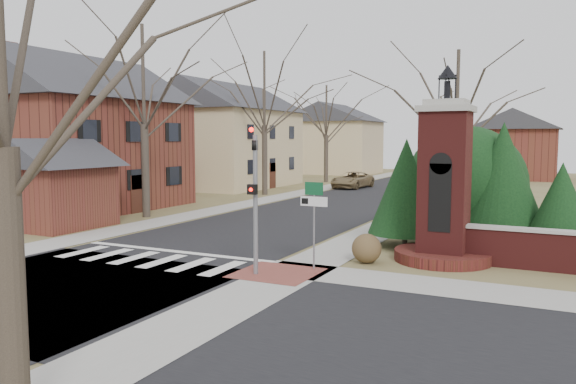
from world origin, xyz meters
The scene contains 28 objects.
ground centered at (0.00, 0.00, 0.00)m, with size 120.00×120.00×0.00m, color brown.
main_street centered at (0.00, 22.00, 0.01)m, with size 8.00×70.00×0.01m, color black.
cross_street centered at (0.00, -3.00, 0.01)m, with size 120.00×8.00×0.01m, color black.
crosswalk_zone centered at (0.00, 0.80, 0.01)m, with size 8.00×2.20×0.02m, color silver.
stop_bar centered at (0.00, 2.30, 0.01)m, with size 8.00×0.35×0.02m, color silver.
sidewalk_right_main centered at (5.20, 22.00, 0.01)m, with size 2.00×60.00×0.02m, color gray.
sidewalk_left centered at (-5.20, 22.00, 0.01)m, with size 2.00×60.00×0.02m, color gray.
curb_apron centered at (4.80, 1.00, 0.01)m, with size 2.40×2.40×0.02m, color brown.
traffic_signal_pole centered at (4.30, 0.57, 2.59)m, with size 0.28×0.41×4.50m.
sign_post centered at (5.59, 1.99, 1.95)m, with size 0.90×0.07×2.75m.
brick_gate_monument centered at (9.00, 4.99, 2.17)m, with size 3.20×3.20×6.47m.
house_brick_left centered at (-13.01, 9.99, 4.66)m, with size 9.80×11.80×9.42m.
house_stucco_left centered at (-13.50, 27.00, 4.59)m, with size 9.80×12.80×9.28m.
garage_left centered at (-8.52, 4.49, 2.24)m, with size 4.80×4.80×4.29m.
house_distant_left centered at (-12.01, 48.00, 4.25)m, with size 10.80×8.80×8.53m.
house_distant_right centered at (7.99, 47.99, 3.65)m, with size 8.80×8.80×7.30m.
evergreen_near centered at (7.20, 7.00, 2.30)m, with size 2.80×2.80×4.10m.
evergreen_mid centered at (10.50, 8.20, 2.60)m, with size 3.40×3.40×4.70m.
evergreen_far centered at (12.50, 7.20, 1.90)m, with size 2.40×2.40×3.30m.
evergreen_mass centered at (9.00, 9.50, 2.40)m, with size 4.80×4.80×4.80m, color black.
bare_tree_0 centered at (-7.00, 9.00, 7.70)m, with size 8.05×8.05×11.15m.
bare_tree_1 centered at (-7.00, 22.00, 8.03)m, with size 8.40×8.40×11.64m.
bare_tree_2 centered at (-7.50, 35.00, 7.03)m, with size 7.35×7.35×10.19m.
bare_tree_3 centered at (7.50, 16.00, 6.69)m, with size 7.00×7.00×9.70m.
pickup_truck centered at (-3.11, 30.03, 0.67)m, with size 2.21×4.80×1.33m, color olive.
distant_car centered at (2.47, 44.20, 0.81)m, with size 1.72×4.94×1.63m, color #32343A.
dry_shrub_left centered at (6.80, 3.58, 0.49)m, with size 0.98×0.98×0.98m, color brown.
dry_shrub_right centered at (9.30, 4.60, 0.35)m, with size 0.70×0.70×0.70m, color brown.
Camera 1 is at (12.48, -13.88, 4.10)m, focal length 35.00 mm.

